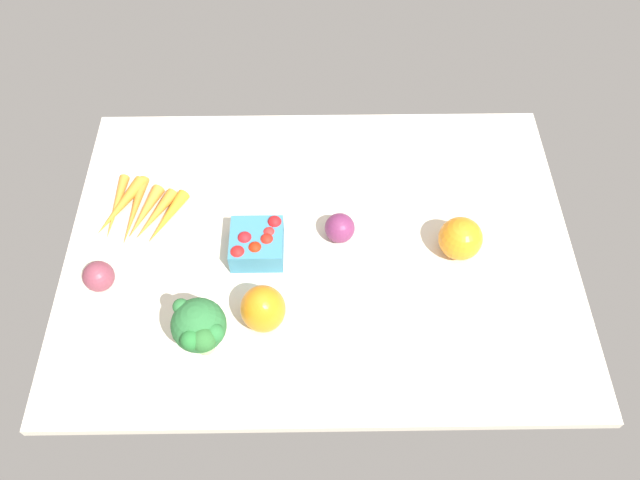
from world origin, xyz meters
TOP-DOWN VIEW (x-y plane):
  - tablecloth at (0.00, 0.00)cm, footprint 104.00×76.00cm
  - heirloom_tomato_orange at (-28.03, 1.65)cm, footprint 8.78×8.78cm
  - red_onion_center at (-4.06, -2.18)cm, footprint 6.20×6.20cm
  - red_onion_near_basket at (43.10, 8.75)cm, footprint 6.09×6.09cm
  - berry_basket at (12.71, 1.30)cm, footprint 10.57×10.57cm
  - bell_pepper_orange at (10.73, 17.33)cm, footprint 9.56×9.56cm
  - broccoli_head at (21.25, 23.03)cm, footprint 9.71×10.65cm
  - carrot_bunch at (38.27, -8.31)cm, footprint 19.30×18.37cm

SIDE VIEW (x-z plane):
  - tablecloth at x=0.00cm, z-range 0.00..2.00cm
  - carrot_bunch at x=38.27cm, z-range 1.84..4.81cm
  - berry_basket at x=12.71cm, z-range 1.85..8.18cm
  - red_onion_near_basket at x=43.10cm, z-range 2.00..8.09cm
  - red_onion_center at x=-4.06cm, z-range 2.00..8.20cm
  - heirloom_tomato_orange at x=-28.03cm, z-range 2.00..10.78cm
  - bell_pepper_orange at x=10.73cm, z-range 2.00..11.93cm
  - broccoli_head at x=21.25cm, z-range 4.07..17.90cm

